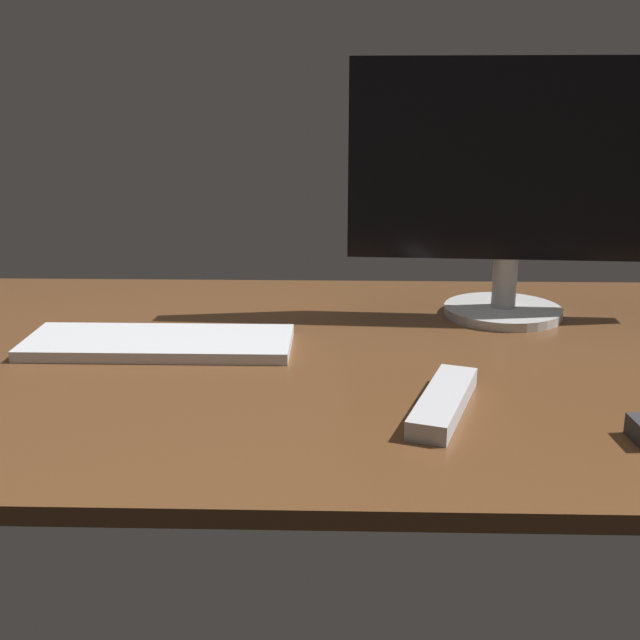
% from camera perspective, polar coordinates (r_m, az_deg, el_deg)
% --- Properties ---
extents(desk, '(1.40, 0.84, 0.02)m').
position_cam_1_polar(desk, '(1.08, 3.51, -2.94)').
color(desk, brown).
rests_on(desk, ground).
extents(monitor, '(0.50, 0.19, 0.40)m').
position_cam_1_polar(monitor, '(1.25, 13.92, 10.10)').
color(monitor, '#BDBDBD').
rests_on(monitor, desk).
extents(keyboard, '(0.37, 0.14, 0.02)m').
position_cam_1_polar(keyboard, '(1.12, -11.73, -1.65)').
color(keyboard, silver).
rests_on(keyboard, desk).
extents(tv_remote, '(0.10, 0.19, 0.02)m').
position_cam_1_polar(tv_remote, '(0.90, 9.08, -5.95)').
color(tv_remote, '#B7B7BC').
rests_on(tv_remote, desk).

